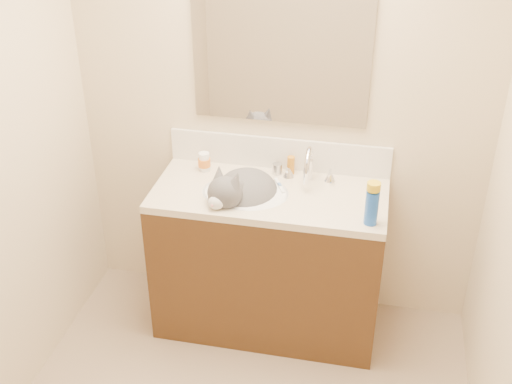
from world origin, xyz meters
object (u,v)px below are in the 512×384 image
at_px(pill_bottle, 204,162).
at_px(silver_jar, 277,169).
at_px(vanity_cabinet, 269,263).
at_px(amber_bottle, 291,165).
at_px(faucet, 309,168).
at_px(basin, 245,204).
at_px(cat, 242,194).
at_px(spray_can, 372,208).

bearing_deg(pill_bottle, silver_jar, 5.84).
bearing_deg(silver_jar, vanity_cabinet, -91.34).
bearing_deg(amber_bottle, vanity_cabinet, -109.11).
xyz_separation_m(vanity_cabinet, faucet, (0.18, 0.14, 0.54)).
distance_m(vanity_cabinet, pill_bottle, 0.65).
distance_m(basin, amber_bottle, 0.34).
xyz_separation_m(vanity_cabinet, basin, (-0.12, -0.03, 0.38)).
bearing_deg(amber_bottle, cat, -130.66).
relative_size(silver_jar, amber_bottle, 0.60).
bearing_deg(cat, pill_bottle, 167.21).
bearing_deg(cat, silver_jar, 82.18).
height_order(cat, silver_jar, cat).
bearing_deg(faucet, cat, -152.14).
bearing_deg(spray_can, faucet, 135.88).
xyz_separation_m(pill_bottle, silver_jar, (0.39, 0.04, -0.02)).
bearing_deg(pill_bottle, cat, -36.66).
xyz_separation_m(faucet, pill_bottle, (-0.57, 0.02, -0.03)).
xyz_separation_m(amber_bottle, spray_can, (0.44, -0.41, 0.04)).
bearing_deg(spray_can, cat, 166.13).
height_order(faucet, amber_bottle, faucet).
bearing_deg(cat, basin, 24.37).
bearing_deg(vanity_cabinet, amber_bottle, 70.89).
bearing_deg(amber_bottle, silver_jar, -166.12).
bearing_deg(silver_jar, basin, -118.64).
xyz_separation_m(pill_bottle, spray_can, (0.91, -0.35, 0.03)).
bearing_deg(silver_jar, amber_bottle, 13.88).
height_order(amber_bottle, spray_can, spray_can).
height_order(basin, pill_bottle, pill_bottle).
relative_size(faucet, cat, 0.55).
xyz_separation_m(basin, cat, (-0.02, -0.00, 0.06)).
relative_size(faucet, spray_can, 1.63).
distance_m(basin, silver_jar, 0.28).
relative_size(pill_bottle, amber_bottle, 1.03).
bearing_deg(cat, vanity_cabinet, 36.34).
distance_m(faucet, amber_bottle, 0.14).
xyz_separation_m(cat, pill_bottle, (-0.25, 0.19, 0.07)).
bearing_deg(amber_bottle, basin, -128.41).
bearing_deg(basin, spray_can, -14.22).
height_order(pill_bottle, amber_bottle, pill_bottle).
bearing_deg(pill_bottle, vanity_cabinet, -22.10).
relative_size(cat, pill_bottle, 4.94).
relative_size(basin, silver_jar, 7.49).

